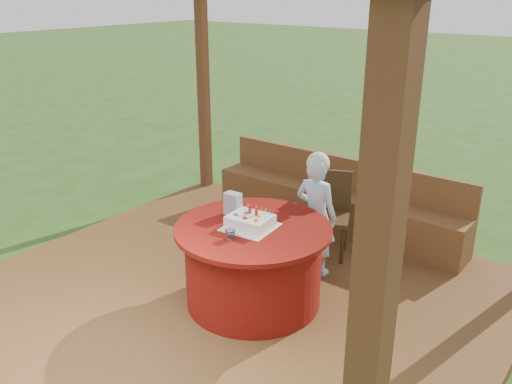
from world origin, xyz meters
TOP-DOWN VIEW (x-y plane):
  - ground at (0.00, 0.00)m, footprint 60.00×60.00m
  - deck at (0.00, 0.00)m, footprint 4.50×4.00m
  - pergola at (0.00, 0.00)m, footprint 4.50×4.00m
  - bench at (0.00, 1.72)m, footprint 3.00×0.42m
  - table at (0.22, -0.07)m, footprint 1.32×1.32m
  - chair at (0.24, 1.16)m, footprint 0.54×0.54m
  - elderly_woman at (0.35, 0.72)m, footprint 0.43×0.29m
  - birthday_cake at (0.21, -0.10)m, footprint 0.44×0.44m
  - gift_bag at (-0.08, 0.02)m, footprint 0.15×0.10m
  - drinking_glass at (0.22, -0.36)m, footprint 0.11×0.11m

SIDE VIEW (x-z plane):
  - ground at x=0.00m, z-range 0.00..0.00m
  - deck at x=0.00m, z-range 0.00..0.12m
  - bench at x=0.00m, z-range -0.02..0.79m
  - table at x=0.22m, z-range 0.13..0.84m
  - chair at x=0.24m, z-range 0.16..1.02m
  - elderly_woman at x=0.35m, z-range 0.13..1.33m
  - drinking_glass at x=0.22m, z-range 0.84..0.92m
  - birthday_cake at x=0.21m, z-range 0.80..0.98m
  - gift_bag at x=-0.08m, z-range 0.84..1.04m
  - pergola at x=0.00m, z-range 1.05..3.77m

